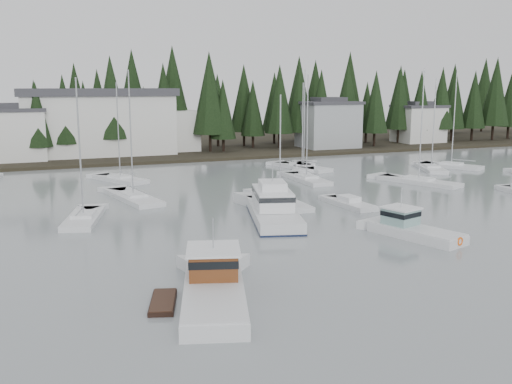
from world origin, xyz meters
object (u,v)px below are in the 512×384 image
cabin_cruiser_center (273,210)px  sailboat_12 (302,168)px  house_west (14,133)px  sailboat_4 (84,220)px  lobster_boat_teal (412,231)px  sailboat_7 (280,203)px  lobster_boat_brown (212,290)px  sailboat_10 (306,180)px  sailboat_0 (120,181)px  harbor_inn (111,122)px  house_east_b (419,123)px  runabout_1 (349,205)px  sailboat_2 (418,183)px  house_east_a (328,124)px  sailboat_9 (451,167)px  sailboat_5 (304,168)px  sailboat_11 (133,199)px  sailboat_13 (431,170)px

cabin_cruiser_center → sailboat_12: (16.44, 27.38, -0.72)m
house_west → sailboat_4: (6.10, -43.46, -4.58)m
lobster_boat_teal → sailboat_4: size_ratio=0.62×
house_west → sailboat_7: bearing=-59.2°
house_west → lobster_boat_brown: size_ratio=0.90×
sailboat_10 → sailboat_12: (4.16, 9.67, -0.01)m
sailboat_7 → sailboat_0: bearing=33.4°
sailboat_4 → sailboat_12: sailboat_4 is taller
harbor_inn → lobster_boat_teal: harbor_inn is taller
house_east_b → runabout_1: (-44.64, -47.57, -4.27)m
sailboat_4 → lobster_boat_teal: bearing=-107.5°
lobster_boat_teal → sailboat_2: bearing=-55.7°
house_east_a → sailboat_9: bearing=-78.8°
sailboat_0 → sailboat_4: bearing=137.0°
lobster_boat_brown → sailboat_10: sailboat_10 is taller
lobster_boat_brown → sailboat_7: size_ratio=0.92×
cabin_cruiser_center → harbor_inn: bearing=23.2°
house_west → sailboat_0: size_ratio=0.74×
lobster_boat_brown → sailboat_5: bearing=-14.9°
cabin_cruiser_center → sailboat_2: (24.33, 10.96, -0.71)m
harbor_inn → sailboat_10: (19.29, -34.59, -5.70)m
lobster_boat_brown → sailboat_9: (48.44, 37.30, -0.48)m
house_east_a → harbor_inn: size_ratio=0.36×
cabin_cruiser_center → sailboat_2: sailboat_2 is taller
sailboat_5 → sailboat_10: 10.87m
sailboat_10 → sailboat_11: size_ratio=0.98×
house_east_a → sailboat_0: bearing=-152.4°
cabin_cruiser_center → sailboat_12: bearing=-15.5°
house_east_b → sailboat_10: sailboat_10 is taller
house_east_a → sailboat_9: sailboat_9 is taller
house_west → lobster_boat_teal: 65.99m
house_west → cabin_cruiser_center: (22.05, -48.96, -3.87)m
sailboat_2 → house_west: bearing=29.9°
cabin_cruiser_center → sailboat_13: sailboat_13 is taller
sailboat_4 → sailboat_5: bearing=-40.9°
lobster_boat_teal → sailboat_0: bearing=8.8°
sailboat_10 → sailboat_13: sailboat_10 is taller
harbor_inn → sailboat_5: size_ratio=2.01×
sailboat_0 → sailboat_5: size_ratio=0.88×
sailboat_9 → sailboat_11: sailboat_9 is taller
house_west → sailboat_12: sailboat_12 is taller
house_east_b → sailboat_7: 66.97m
sailboat_5 → house_east_a: bearing=-9.4°
lobster_boat_teal → sailboat_13: (25.12, 29.08, -0.43)m
sailboat_11 → sailboat_10: bearing=-90.9°
house_east_b → sailboat_10: (-41.66, -32.25, -4.33)m
sailboat_2 → sailboat_13: sailboat_2 is taller
sailboat_0 → house_west: bearing=2.6°
sailboat_12 → cabin_cruiser_center: bearing=134.1°
lobster_boat_brown → sailboat_13: bearing=-33.4°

